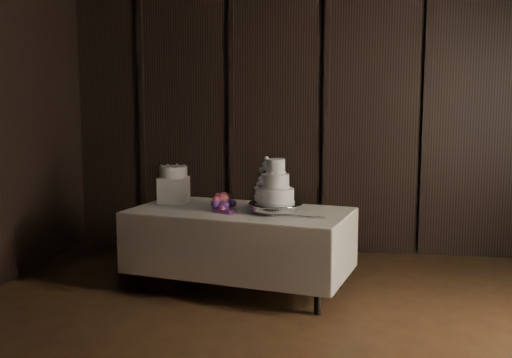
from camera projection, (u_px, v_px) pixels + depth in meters
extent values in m
cube|color=black|center=(326.00, 123.00, 6.88)|extent=(6.04, 0.04, 3.04)
cube|color=beige|center=(240.00, 210.00, 5.52)|extent=(2.15, 1.41, 0.01)
cube|color=white|center=(240.00, 253.00, 5.57)|extent=(1.97, 1.26, 0.71)
cylinder|color=silver|center=(276.00, 208.00, 5.36)|extent=(0.53, 0.53, 0.09)
cylinder|color=white|center=(276.00, 196.00, 5.35)|extent=(0.33, 0.33, 0.13)
cylinder|color=white|center=(276.00, 181.00, 5.33)|extent=(0.24, 0.24, 0.13)
cylinder|color=white|center=(276.00, 166.00, 5.31)|extent=(0.17, 0.17, 0.13)
cube|color=white|center=(174.00, 190.00, 5.90)|extent=(0.27, 0.27, 0.25)
cylinder|color=white|center=(173.00, 172.00, 5.87)|extent=(0.34, 0.34, 0.11)
cube|color=silver|center=(300.00, 216.00, 5.19)|extent=(0.36, 0.14, 0.01)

